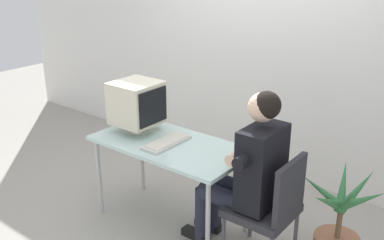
{
  "coord_description": "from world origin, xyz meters",
  "views": [
    {
      "loc": [
        2.16,
        -2.48,
        2.17
      ],
      "look_at": [
        0.23,
        0.0,
        0.99
      ],
      "focal_mm": 41.46,
      "sensor_mm": 36.0,
      "label": 1
    }
  ],
  "objects_px": {
    "desk": "(170,150)",
    "office_chair": "(270,205)",
    "potted_plant": "(338,230)",
    "crt_monitor": "(137,103)",
    "keyboard": "(166,142)",
    "person_seated": "(248,169)"
  },
  "relations": [
    {
      "from": "office_chair",
      "to": "keyboard",
      "type": "bearing_deg",
      "value": -175.95
    },
    {
      "from": "office_chair",
      "to": "person_seated",
      "type": "relative_size",
      "value": 0.66
    },
    {
      "from": "desk",
      "to": "crt_monitor",
      "type": "height_order",
      "value": "crt_monitor"
    },
    {
      "from": "crt_monitor",
      "to": "potted_plant",
      "type": "relative_size",
      "value": 0.56
    },
    {
      "from": "desk",
      "to": "crt_monitor",
      "type": "relative_size",
      "value": 2.96
    },
    {
      "from": "keyboard",
      "to": "office_chair",
      "type": "relative_size",
      "value": 0.5
    },
    {
      "from": "desk",
      "to": "potted_plant",
      "type": "relative_size",
      "value": 1.67
    },
    {
      "from": "office_chair",
      "to": "person_seated",
      "type": "bearing_deg",
      "value": 180.0
    },
    {
      "from": "desk",
      "to": "office_chair",
      "type": "relative_size",
      "value": 1.48
    },
    {
      "from": "keyboard",
      "to": "person_seated",
      "type": "distance_m",
      "value": 0.73
    },
    {
      "from": "crt_monitor",
      "to": "potted_plant",
      "type": "xyz_separation_m",
      "value": [
        1.7,
        0.3,
        -0.71
      ]
    },
    {
      "from": "desk",
      "to": "crt_monitor",
      "type": "bearing_deg",
      "value": 175.34
    },
    {
      "from": "person_seated",
      "to": "keyboard",
      "type": "bearing_deg",
      "value": -174.86
    },
    {
      "from": "keyboard",
      "to": "potted_plant",
      "type": "xyz_separation_m",
      "value": [
        1.32,
        0.36,
        -0.47
      ]
    },
    {
      "from": "person_seated",
      "to": "desk",
      "type": "bearing_deg",
      "value": -177.31
    },
    {
      "from": "crt_monitor",
      "to": "person_seated",
      "type": "relative_size",
      "value": 0.33
    },
    {
      "from": "desk",
      "to": "person_seated",
      "type": "relative_size",
      "value": 0.97
    },
    {
      "from": "person_seated",
      "to": "crt_monitor",
      "type": "bearing_deg",
      "value": -179.85
    },
    {
      "from": "office_chair",
      "to": "potted_plant",
      "type": "height_order",
      "value": "office_chair"
    },
    {
      "from": "keyboard",
      "to": "office_chair",
      "type": "xyz_separation_m",
      "value": [
        0.92,
        0.07,
        -0.27
      ]
    },
    {
      "from": "keyboard",
      "to": "person_seated",
      "type": "relative_size",
      "value": 0.33
    },
    {
      "from": "keyboard",
      "to": "potted_plant",
      "type": "bearing_deg",
      "value": 15.36
    }
  ]
}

